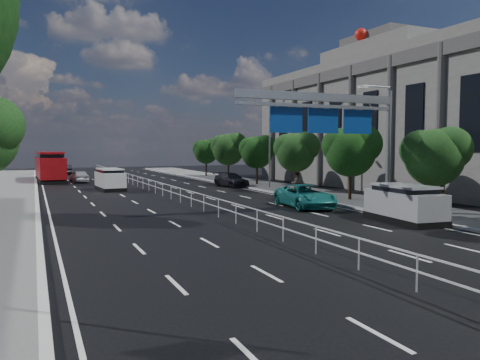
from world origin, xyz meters
TOP-DOWN VIEW (x-y plane):
  - ground at (0.00, 0.00)m, footprint 160.00×160.00m
  - kerb_near at (-9.00, 0.00)m, footprint 0.25×140.00m
  - median_fence at (0.00, 22.50)m, footprint 0.05×85.00m
  - overhead_gantry at (6.74, 10.05)m, footprint 10.24×0.38m
  - streetlight_far at (10.50, 26.00)m, footprint 2.78×2.40m
  - civic_hall at (23.72, 22.00)m, footprint 14.40×36.00m
  - far_tree_c at (11.24, 6.98)m, footprint 3.52×3.28m
  - far_tree_d at (11.25, 14.48)m, footprint 3.85×3.59m
  - far_tree_e at (11.25, 21.98)m, footprint 3.63×3.38m
  - far_tree_f at (11.24, 29.48)m, footprint 3.52×3.28m
  - far_tree_g at (11.25, 36.98)m, footprint 3.96×3.69m
  - far_tree_h at (11.24, 44.48)m, footprint 3.41×3.18m
  - white_minivan at (-2.98, 30.13)m, footprint 2.20×4.57m
  - red_bus at (-7.50, 44.02)m, footprint 3.05×11.10m
  - near_car_silver at (-4.67, 40.74)m, footprint 1.95×4.07m
  - near_car_dark at (-5.00, 57.48)m, footprint 1.55×4.14m
  - silver_minivan at (8.11, 5.92)m, footprint 2.43×4.75m
  - parked_car_teal at (6.50, 12.85)m, footprint 2.92×5.43m
  - parked_car_dark at (8.30, 29.20)m, footprint 2.45×4.77m
  - pedestrian_a at (11.68, 6.87)m, footprint 0.62×0.46m
  - pedestrian_b at (9.60, 19.09)m, footprint 0.98×0.85m

SIDE VIEW (x-z plane):
  - ground at x=0.00m, z-range 0.00..0.00m
  - kerb_near at x=-9.00m, z-range -0.01..0.15m
  - median_fence at x=0.00m, z-range 0.01..1.04m
  - parked_car_dark at x=8.30m, z-range 0.00..1.33m
  - near_car_silver at x=-4.67m, z-range 0.00..1.34m
  - near_car_dark at x=-5.00m, z-range 0.00..1.35m
  - parked_car_teal at x=6.50m, z-range 0.00..1.45m
  - pedestrian_a at x=11.68m, z-range 0.14..1.71m
  - silver_minivan at x=8.11m, z-range -0.02..1.88m
  - white_minivan at x=-2.98m, z-range -0.02..1.92m
  - pedestrian_b at x=9.60m, z-range 0.14..1.86m
  - red_bus at x=-7.50m, z-range 0.07..3.36m
  - far_tree_h at x=11.24m, z-range 0.97..5.88m
  - far_tree_c at x=11.24m, z-range 0.95..5.90m
  - far_tree_f at x=11.24m, z-range 0.98..6.00m
  - far_tree_e at x=11.25m, z-range 0.99..6.12m
  - far_tree_d at x=11.25m, z-range 1.02..6.36m
  - far_tree_g at x=11.25m, z-range 1.03..6.48m
  - streetlight_far at x=10.50m, z-range 0.71..9.71m
  - overhead_gantry at x=6.74m, z-range 1.88..9.33m
  - civic_hall at x=23.72m, z-range -0.91..13.44m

